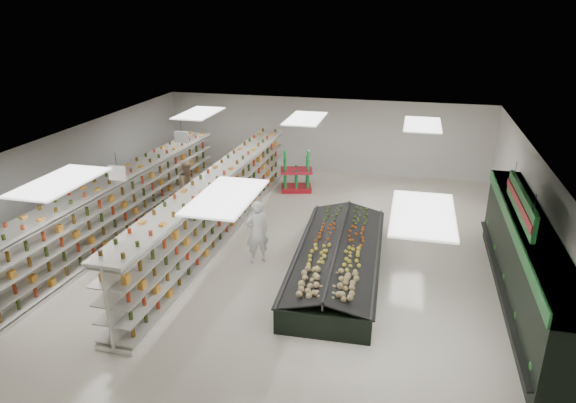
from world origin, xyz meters
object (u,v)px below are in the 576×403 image
(gondola_center, at_px, (218,208))
(soda_endcap, at_px, (296,172))
(gondola_left, at_px, (123,207))
(shopper_main, at_px, (257,232))
(produce_island, at_px, (338,258))
(shopper_background, at_px, (189,186))

(gondola_center, xyz_separation_m, soda_endcap, (1.42, 4.77, -0.20))
(gondola_left, bearing_deg, soda_endcap, 52.59)
(soda_endcap, distance_m, shopper_main, 6.10)
(produce_island, height_order, shopper_background, shopper_background)
(gondola_left, relative_size, soda_endcap, 7.39)
(shopper_main, distance_m, shopper_background, 4.83)
(shopper_main, bearing_deg, soda_endcap, -124.43)
(shopper_main, xyz_separation_m, shopper_background, (-3.54, 3.29, -0.04))
(soda_endcap, height_order, shopper_main, shopper_main)
(gondola_center, distance_m, produce_island, 4.26)
(gondola_left, height_order, soda_endcap, gondola_left)
(gondola_left, bearing_deg, shopper_background, 67.51)
(gondola_center, relative_size, shopper_main, 6.48)
(produce_island, relative_size, soda_endcap, 4.08)
(gondola_left, height_order, shopper_background, gondola_left)
(soda_endcap, bearing_deg, produce_island, -67.28)
(gondola_center, xyz_separation_m, shopper_main, (1.67, -1.33, -0.03))
(shopper_main, bearing_deg, shopper_background, -79.83)
(gondola_center, bearing_deg, soda_endcap, 74.32)
(gondola_center, relative_size, produce_island, 1.90)
(gondola_center, distance_m, soda_endcap, 4.98)
(shopper_background, bearing_deg, shopper_main, -99.18)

